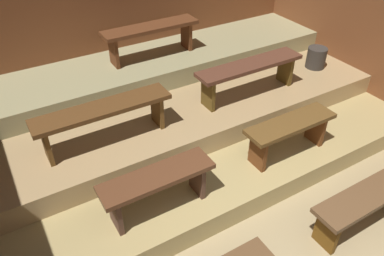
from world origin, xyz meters
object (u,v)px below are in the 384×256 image
bench_lower_left (157,183)px  bench_middle_right (250,70)px  bench_floor_right (368,200)px  bench_lower_right (290,129)px  bench_upper_center (151,32)px  pail_middle (316,58)px  bench_middle_left (103,114)px

bench_lower_left → bench_middle_right: size_ratio=0.75×
bench_floor_right → bench_lower_right: (-0.13, 1.09, 0.28)m
bench_floor_right → bench_upper_center: bearing=104.1°
bench_middle_right → pail_middle: bearing=4.9°
bench_floor_right → bench_lower_left: bearing=150.0°
bench_floor_right → pail_middle: size_ratio=4.25×
bench_lower_right → bench_upper_center: size_ratio=0.83×
bench_lower_left → pail_middle: (3.32, 1.12, 0.08)m
bench_lower_right → bench_middle_right: bench_middle_right is taller
bench_lower_right → bench_middle_right: 1.06m
bench_middle_right → bench_floor_right: bearing=-90.5°
bench_floor_right → bench_lower_right: bench_lower_right is taller
pail_middle → bench_middle_left: bearing=-178.0°
bench_upper_center → pail_middle: (2.27, -1.10, -0.50)m
bench_floor_right → bench_middle_right: bearing=89.5°
pail_middle → bench_lower_right: bearing=-144.3°
bench_lower_left → bench_lower_right: (1.75, 0.00, 0.00)m
bench_middle_left → pail_middle: bench_middle_left is taller
bench_lower_left → bench_middle_left: 1.06m
bench_floor_right → bench_middle_left: 2.97m
bench_upper_center → bench_floor_right: bearing=-75.9°
bench_floor_right → bench_lower_left: 2.19m
bench_lower_left → pail_middle: 3.51m
bench_lower_left → bench_upper_center: size_ratio=0.83×
bench_middle_right → bench_upper_center: (-0.85, 1.23, 0.28)m
bench_middle_left → bench_upper_center: bench_upper_center is taller
bench_floor_right → bench_middle_left: bench_middle_left is taller
bench_floor_right → bench_middle_left: bearing=134.2°
bench_lower_right → bench_middle_left: bearing=152.2°
bench_middle_right → bench_middle_left: bearing=180.0°
bench_middle_right → pail_middle: 1.44m
bench_lower_right → pail_middle: pail_middle is taller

